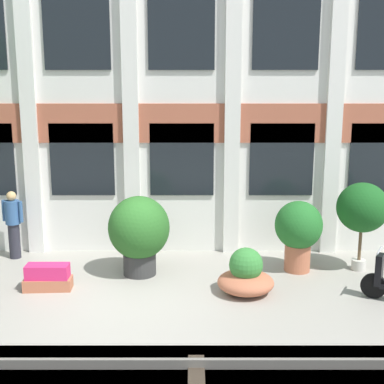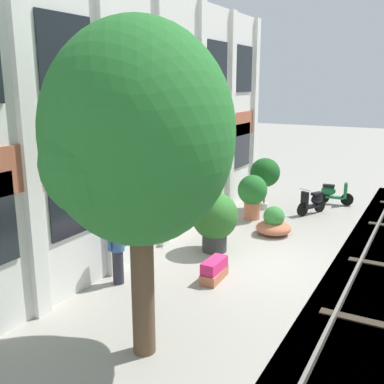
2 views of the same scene
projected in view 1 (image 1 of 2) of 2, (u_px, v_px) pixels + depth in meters
name	position (u px, v px, depth m)	size (l,w,h in m)	color
ground_plane	(116.00, 302.00, 10.04)	(80.00, 80.00, 0.00)	#9E998E
apartment_facade	(131.00, 103.00, 12.48)	(14.39, 0.64, 7.10)	silver
potted_plant_ribbed_drum	(138.00, 231.00, 11.28)	(1.30, 1.30, 1.71)	#333333
potted_plant_terracotta_small	(361.00, 208.00, 11.46)	(1.10, 1.10, 1.94)	beige
potted_plant_square_trough	(46.00, 278.00, 10.59)	(0.95, 0.44, 0.52)	#B76647
potted_plant_wide_bowl	(245.00, 276.00, 10.43)	(1.11, 1.11, 0.91)	#B76647
potted_plant_glazed_jar	(297.00, 230.00, 11.50)	(1.02, 1.02, 1.55)	#B76647
resident_by_doorway	(12.00, 223.00, 12.33)	(0.52, 0.34, 1.59)	#282833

